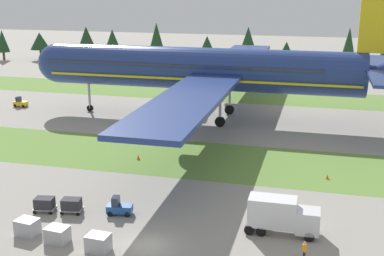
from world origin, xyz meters
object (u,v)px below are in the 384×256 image
at_px(airliner, 211,69).
at_px(uld_container_0, 27,227).
at_px(taxiway_marker_0, 138,157).
at_px(ground_crew_marshaller, 304,250).
at_px(cargo_dolly_lead, 71,204).
at_px(uld_container_2, 98,243).
at_px(taxiway_marker_1, 327,176).
at_px(catering_truck, 282,215).
at_px(uld_container_1, 57,235).
at_px(cargo_dolly_second, 44,203).
at_px(pushback_tractor, 20,103).
at_px(baggage_tug, 119,207).

bearing_deg(airliner, uld_container_0, 170.71).
bearing_deg(taxiway_marker_0, uld_container_0, -96.62).
bearing_deg(airliner, ground_crew_marshaller, -157.97).
relative_size(cargo_dolly_lead, taxiway_marker_0, 3.53).
bearing_deg(uld_container_2, uld_container_0, 171.54).
xyz_separation_m(taxiway_marker_0, taxiway_marker_1, (24.95, -0.99, -0.04)).
distance_m(catering_truck, uld_container_2, 17.27).
height_order(uld_container_1, taxiway_marker_0, uld_container_1).
bearing_deg(cargo_dolly_lead, cargo_dolly_second, -90.00).
bearing_deg(pushback_tractor, catering_truck, 53.19).
distance_m(pushback_tractor, taxiway_marker_1, 62.92).
distance_m(baggage_tug, ground_crew_marshaller, 19.47).
relative_size(baggage_tug, pushback_tractor, 1.07).
height_order(ground_crew_marshaller, uld_container_1, ground_crew_marshaller).
height_order(airliner, cargo_dolly_second, airliner).
xyz_separation_m(uld_container_1, taxiway_marker_0, (-0.80, 23.67, -0.43)).
distance_m(cargo_dolly_lead, ground_crew_marshaller, 24.19).
xyz_separation_m(baggage_tug, catering_truck, (16.62, -0.01, 1.14)).
bearing_deg(uld_container_1, taxiway_marker_1, 43.22).
relative_size(cargo_dolly_second, uld_container_1, 1.21).
height_order(cargo_dolly_lead, taxiway_marker_0, cargo_dolly_lead).
bearing_deg(ground_crew_marshaller, catering_truck, -159.69).
distance_m(cargo_dolly_lead, catering_truck, 21.62).
relative_size(ground_crew_marshaller, uld_container_1, 0.87).
xyz_separation_m(cargo_dolly_second, ground_crew_marshaller, (26.78, -3.16, 0.03)).
bearing_deg(uld_container_2, cargo_dolly_lead, 132.18).
distance_m(cargo_dolly_lead, uld_container_2, 9.03).
height_order(taxiway_marker_0, taxiway_marker_1, taxiway_marker_0).
bearing_deg(pushback_tractor, taxiway_marker_1, 67.13).
bearing_deg(cargo_dolly_lead, taxiway_marker_1, 113.28).
relative_size(pushback_tractor, uld_container_2, 1.30).
bearing_deg(ground_crew_marshaller, baggage_tug, -110.72).
height_order(uld_container_2, taxiway_marker_1, uld_container_2).
xyz_separation_m(cargo_dolly_lead, ground_crew_marshaller, (23.92, -3.62, 0.03)).
height_order(baggage_tug, taxiway_marker_1, baggage_tug).
xyz_separation_m(cargo_dolly_second, taxiway_marker_1, (28.73, 17.00, -0.61)).
relative_size(cargo_dolly_lead, uld_container_1, 1.21).
relative_size(uld_container_2, taxiway_marker_0, 2.92).
bearing_deg(taxiway_marker_0, baggage_tug, -76.42).
relative_size(cargo_dolly_lead, ground_crew_marshaller, 1.39).
height_order(airliner, cargo_dolly_lead, airliner).
height_order(uld_container_1, uld_container_2, uld_container_2).
distance_m(airliner, uld_container_0, 47.85).
relative_size(pushback_tractor, taxiway_marker_0, 3.80).
xyz_separation_m(baggage_tug, uld_container_2, (1.10, -7.50, -0.01)).
distance_m(baggage_tug, cargo_dolly_lead, 5.03).
distance_m(cargo_dolly_second, taxiway_marker_0, 18.39).
bearing_deg(uld_container_0, uld_container_1, -10.21).
height_order(airliner, catering_truck, airliner).
bearing_deg(taxiway_marker_0, uld_container_1, -88.06).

